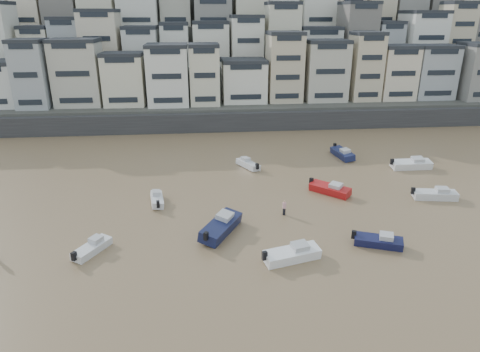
{
  "coord_description": "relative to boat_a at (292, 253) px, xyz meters",
  "views": [
    {
      "loc": [
        2.09,
        -14.53,
        21.17
      ],
      "look_at": [
        6.44,
        30.0,
        4.0
      ],
      "focal_mm": 32.0,
      "sensor_mm": 36.0,
      "label": 1
    }
  ],
  "objects": [
    {
      "name": "harbor_wall",
      "position": [
        -0.06,
        46.47,
        0.96
      ],
      "size": [
        140.0,
        3.0,
        3.5
      ],
      "primitive_type": "cube",
      "color": "#38383A",
      "rests_on": "ground"
    },
    {
      "name": "hillside",
      "position": [
        4.67,
        86.31,
        12.22
      ],
      "size": [
        141.04,
        66.0,
        50.0
      ],
      "color": "#4C4C47",
      "rests_on": "ground"
    },
    {
      "name": "boat_a",
      "position": [
        0.0,
        0.0,
        0.0
      ],
      "size": [
        6.06,
        3.34,
        1.57
      ],
      "primitive_type": null,
      "rotation": [
        0.0,
        0.0,
        0.27
      ],
      "color": "white",
      "rests_on": "ground"
    },
    {
      "name": "boat_b",
      "position": [
        8.85,
        1.69,
        -0.11
      ],
      "size": [
        5.2,
        3.3,
        1.35
      ],
      "primitive_type": null,
      "rotation": [
        0.0,
        0.0,
        -0.37
      ],
      "color": "#12153B",
      "rests_on": "ground"
    },
    {
      "name": "boat_c",
      "position": [
        -6.13,
        5.78,
        0.15
      ],
      "size": [
        5.3,
        7.08,
        1.87
      ],
      "primitive_type": null,
      "rotation": [
        0.0,
        0.0,
        1.06
      ],
      "color": "#13183C",
      "rests_on": "ground"
    },
    {
      "name": "boat_d",
      "position": [
        20.16,
        11.89,
        -0.02
      ],
      "size": [
        5.82,
        2.71,
        1.53
      ],
      "primitive_type": null,
      "rotation": [
        0.0,
        0.0,
        -0.16
      ],
      "color": "silver",
      "rests_on": "ground"
    },
    {
      "name": "boat_e",
      "position": [
        7.94,
        14.67,
        -0.02
      ],
      "size": [
        5.31,
        5.25,
        1.53
      ],
      "primitive_type": null,
      "rotation": [
        0.0,
        0.0,
        -0.77
      ],
      "color": "#A31415",
      "rests_on": "ground"
    },
    {
      "name": "boat_f",
      "position": [
        -13.27,
        13.86,
        -0.17
      ],
      "size": [
        2.14,
        4.71,
        1.24
      ],
      "primitive_type": null,
      "rotation": [
        0.0,
        0.0,
        1.72
      ],
      "color": "silver",
      "rests_on": "ground"
    },
    {
      "name": "boat_g",
      "position": [
        22.31,
        22.4,
        0.06
      ],
      "size": [
        6.24,
        2.05,
        1.7
      ],
      "primitive_type": null,
      "rotation": [
        0.0,
        0.0,
        -0.0
      ],
      "color": "silver",
      "rests_on": "ground"
    },
    {
      "name": "boat_h",
      "position": [
        -1.1,
        25.28,
        -0.12
      ],
      "size": [
        3.67,
        5.07,
        1.33
      ],
      "primitive_type": null,
      "rotation": [
        0.0,
        0.0,
        2.05
      ],
      "color": "silver",
      "rests_on": "ground"
    },
    {
      "name": "boat_i",
      "position": [
        14.07,
        28.45,
        0.01
      ],
      "size": [
        2.72,
        6.08,
        1.6
      ],
      "primitive_type": null,
      "rotation": [
        0.0,
        0.0,
        -1.43
      ],
      "color": "#161D45",
      "rests_on": "ground"
    },
    {
      "name": "boat_j",
      "position": [
        -18.43,
        3.16,
        -0.16
      ],
      "size": [
        3.64,
        4.75,
        1.26
      ],
      "primitive_type": null,
      "rotation": [
        0.0,
        0.0,
        1.04
      ],
      "color": "silver",
      "rests_on": "ground"
    },
    {
      "name": "person_pink",
      "position": [
        1.11,
        9.31,
        0.08
      ],
      "size": [
        0.44,
        0.44,
        1.74
      ],
      "primitive_type": null,
      "color": "#D2949E",
      "rests_on": "ground"
    }
  ]
}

